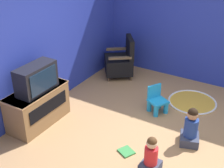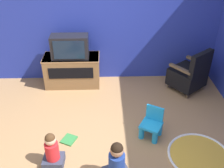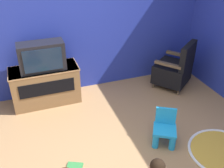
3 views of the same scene
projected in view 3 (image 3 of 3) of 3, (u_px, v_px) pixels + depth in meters
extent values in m
plane|color=#9E754C|center=(125.00, 168.00, 3.28)|extent=(30.00, 30.00, 0.00)
cube|color=#23339E|center=(59.00, 17.00, 4.30)|extent=(5.40, 0.12, 2.73)
cube|color=brown|center=(46.00, 85.00, 4.44)|extent=(1.10, 0.49, 0.64)
cube|color=#A97C50|center=(43.00, 69.00, 4.29)|extent=(1.12, 0.50, 0.02)
cube|color=black|center=(47.00, 88.00, 4.20)|extent=(0.88, 0.01, 0.23)
cube|color=black|center=(42.00, 56.00, 4.13)|extent=(0.72, 0.31, 0.46)
cube|color=#142338|center=(43.00, 60.00, 4.00)|extent=(0.59, 0.02, 0.36)
cylinder|color=brown|center=(164.00, 74.00, 5.36)|extent=(0.04, 0.04, 0.10)
cylinder|color=brown|center=(153.00, 85.00, 4.98)|extent=(0.04, 0.04, 0.10)
cylinder|color=brown|center=(187.00, 81.00, 5.13)|extent=(0.04, 0.04, 0.10)
cylinder|color=brown|center=(178.00, 92.00, 4.75)|extent=(0.04, 0.04, 0.10)
cube|color=black|center=(172.00, 73.00, 4.94)|extent=(0.83, 0.83, 0.35)
cube|color=black|center=(188.00, 56.00, 4.62)|extent=(0.52, 0.43, 0.45)
cube|color=brown|center=(179.00, 54.00, 5.00)|extent=(0.35, 0.44, 0.05)
cube|color=brown|center=(168.00, 65.00, 4.61)|extent=(0.35, 0.44, 0.05)
cylinder|color=#1E99DB|center=(156.00, 140.00, 3.56)|extent=(0.09, 0.09, 0.24)
cylinder|color=#1E99DB|center=(172.00, 142.00, 3.52)|extent=(0.09, 0.09, 0.24)
cylinder|color=#1E99DB|center=(156.00, 130.00, 3.73)|extent=(0.09, 0.09, 0.24)
cylinder|color=#1E99DB|center=(172.00, 132.00, 3.70)|extent=(0.09, 0.09, 0.24)
cube|color=#1E99DB|center=(165.00, 130.00, 3.58)|extent=(0.42, 0.41, 0.04)
cube|color=#1E99DB|center=(166.00, 116.00, 3.62)|extent=(0.26, 0.17, 0.26)
cylinder|color=gold|center=(223.00, 152.00, 3.52)|extent=(0.93, 0.93, 0.01)
torus|color=silver|center=(223.00, 152.00, 3.51)|extent=(0.93, 0.93, 0.04)
sphere|color=black|center=(158.00, 166.00, 2.59)|extent=(0.16, 0.16, 0.16)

